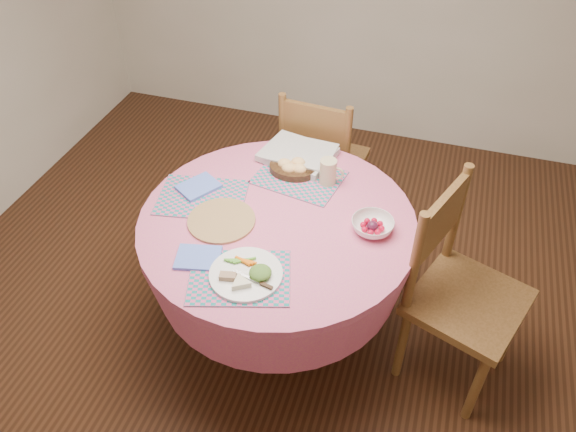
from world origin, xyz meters
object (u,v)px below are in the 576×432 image
dining_table (278,250)px  bread_bowl (293,167)px  chair_back (321,160)px  chair_right (458,288)px  dinner_plate (247,274)px  wicker_trivet (222,220)px  latte_mug (329,172)px  fruit_bowl (372,226)px

dining_table → bread_bowl: size_ratio=5.39×
chair_back → bread_bowl: (-0.03, -0.48, 0.28)m
dining_table → chair_right: size_ratio=1.21×
chair_back → dinner_plate: bearing=95.0°
wicker_trivet → latte_mug: bearing=46.8°
dining_table → bread_bowl: (-0.03, 0.34, 0.23)m
dinner_plate → chair_back: bearing=90.1°
dining_table → dinner_plate: size_ratio=4.23×
latte_mug → fruit_bowl: bearing=-45.4°
chair_right → latte_mug: size_ratio=8.21×
dinner_plate → bread_bowl: bearing=92.3°
bread_bowl → fruit_bowl: 0.54m
latte_mug → fruit_bowl: (0.26, -0.27, -0.04)m
chair_right → bread_bowl: bearing=90.6°
wicker_trivet → chair_right: bearing=6.3°
latte_mug → dining_table: bearing=-115.6°
chair_right → latte_mug: 0.79m
wicker_trivet → latte_mug: 0.56m
chair_back → latte_mug: bearing=112.2°
dinner_plate → fruit_bowl: same height
dining_table → latte_mug: (0.15, 0.32, 0.26)m
chair_right → wicker_trivet: 1.08m
wicker_trivet → fruit_bowl: 0.66m
chair_right → chair_back: size_ratio=1.06×
dinner_plate → latte_mug: latte_mug is taller
chair_right → dinner_plate: bearing=136.3°
fruit_bowl → bread_bowl: bearing=146.8°
dining_table → chair_right: (0.82, 0.03, -0.02)m
wicker_trivet → dining_table: bearing=21.3°
chair_back → wicker_trivet: chair_back is taller
latte_mug → fruit_bowl: 0.38m
dining_table → dinner_plate: 0.43m
bread_bowl → fruit_bowl: bearing=-33.2°
dinner_plate → fruit_bowl: bearing=44.8°
bread_bowl → chair_right: bearing=-20.1°
bread_bowl → dinner_plate: bearing=-87.7°
chair_back → latte_mug: 0.62m
wicker_trivet → bread_bowl: bearing=65.6°
dining_table → latte_mug: size_ratio=9.93×
chair_back → dinner_plate: (0.00, -1.19, 0.27)m
wicker_trivet → latte_mug: latte_mug is taller
chair_right → bread_bowl: 0.95m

